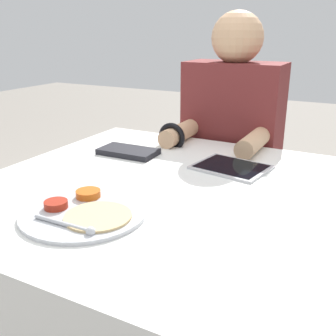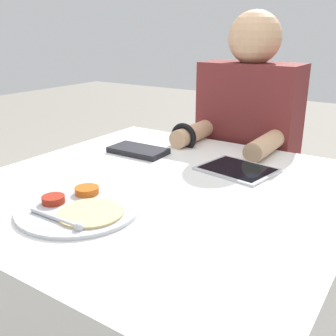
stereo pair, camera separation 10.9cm
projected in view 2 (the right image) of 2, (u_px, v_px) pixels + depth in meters
dining_table at (162, 289)px, 1.26m from camera, size 1.03×1.04×0.72m
thali_tray at (80, 207)px, 0.97m from camera, size 0.31×0.31×0.03m
red_notebook at (138, 151)px, 1.42m from camera, size 0.21×0.12×0.02m
tablet_device at (237, 169)px, 1.24m from camera, size 0.25×0.21×0.01m
person_diner at (245, 170)px, 1.69m from camera, size 0.40×0.43×1.22m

